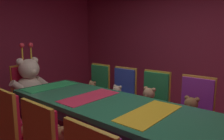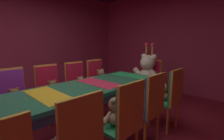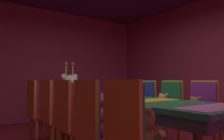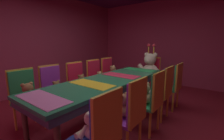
{
  "view_description": "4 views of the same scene",
  "coord_description": "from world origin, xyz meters",
  "px_view_note": "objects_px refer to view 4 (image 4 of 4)",
  "views": [
    {
      "loc": [
        -1.67,
        -1.36,
        1.46
      ],
      "look_at": [
        0.07,
        0.12,
        1.09
      ],
      "focal_mm": 33.33,
      "sensor_mm": 36.0,
      "label": 1
    },
    {
      "loc": [
        1.87,
        -1.22,
        1.38
      ],
      "look_at": [
        0.23,
        0.48,
        0.97
      ],
      "focal_mm": 25.97,
      "sensor_mm": 36.0,
      "label": 2
    },
    {
      "loc": [
        -1.88,
        -2.31,
        0.97
      ],
      "look_at": [
        -0.16,
        0.12,
        1.12
      ],
      "focal_mm": 35.34,
      "sensor_mm": 36.0,
      "label": 3
    },
    {
      "loc": [
        1.72,
        -2.12,
        1.41
      ],
      "look_at": [
        -0.12,
        0.28,
        0.86
      ],
      "focal_mm": 24.75,
      "sensor_mm": 36.0,
      "label": 4
    }
  ],
  "objects_px": {
    "chair_right_0": "(102,130)",
    "teddy_right_3": "(156,88)",
    "teddy_right_0": "(91,126)",
    "chair_right_4": "(175,82)",
    "banquet_table": "(108,84)",
    "chair_right_3": "(164,88)",
    "teddy_left_2": "(82,82)",
    "teddy_right_2": "(144,94)",
    "teddy_left_3": "(100,78)",
    "chair_left_2": "(77,80)",
    "teddy_left_4": "(113,72)",
    "chair_left_3": "(95,76)",
    "king_teddy_bear": "(150,66)",
    "chair_left_1": "(53,86)",
    "throne_chair": "(152,71)",
    "chair_left_4": "(109,72)",
    "chair_right_1": "(132,109)",
    "teddy_right_4": "(168,82)",
    "teddy_left_1": "(57,89)",
    "chair_left_0": "(24,93)",
    "teddy_left_0": "(28,95)",
    "chair_right_2": "(153,97)",
    "teddy_right_1": "(122,106)"
  },
  "relations": [
    {
      "from": "chair_right_0",
      "to": "teddy_right_3",
      "type": "xyz_separation_m",
      "value": [
        -0.14,
        1.69,
        -0.02
      ]
    },
    {
      "from": "teddy_right_0",
      "to": "chair_right_4",
      "type": "height_order",
      "value": "chair_right_4"
    },
    {
      "from": "banquet_table",
      "to": "chair_right_3",
      "type": "height_order",
      "value": "chair_right_3"
    },
    {
      "from": "teddy_left_2",
      "to": "teddy_right_2",
      "type": "xyz_separation_m",
      "value": [
        1.43,
        0.03,
        0.02
      ]
    },
    {
      "from": "teddy_right_0",
      "to": "teddy_right_3",
      "type": "distance_m",
      "value": 1.69
    },
    {
      "from": "teddy_left_3",
      "to": "teddy_right_2",
      "type": "distance_m",
      "value": 1.52
    },
    {
      "from": "chair_left_2",
      "to": "teddy_left_4",
      "type": "bearing_deg",
      "value": 83.93
    },
    {
      "from": "chair_left_3",
      "to": "king_teddy_bear",
      "type": "bearing_deg",
      "value": 56.39
    },
    {
      "from": "chair_left_1",
      "to": "throne_chair",
      "type": "height_order",
      "value": "same"
    },
    {
      "from": "chair_left_4",
      "to": "chair_right_1",
      "type": "distance_m",
      "value": 2.4
    },
    {
      "from": "teddy_right_4",
      "to": "chair_right_4",
      "type": "bearing_deg",
      "value": 180.0
    },
    {
      "from": "chair_left_2",
      "to": "teddy_left_3",
      "type": "relative_size",
      "value": 3.62
    },
    {
      "from": "teddy_right_0",
      "to": "teddy_right_4",
      "type": "height_order",
      "value": "teddy_right_0"
    },
    {
      "from": "chair_left_3",
      "to": "chair_left_4",
      "type": "bearing_deg",
      "value": 93.29
    },
    {
      "from": "chair_right_3",
      "to": "chair_right_4",
      "type": "relative_size",
      "value": 1.0
    },
    {
      "from": "chair_left_1",
      "to": "teddy_right_4",
      "type": "distance_m",
      "value": 2.34
    },
    {
      "from": "teddy_left_1",
      "to": "chair_right_0",
      "type": "bearing_deg",
      "value": -19.17
    },
    {
      "from": "chair_left_0",
      "to": "teddy_left_0",
      "type": "bearing_deg",
      "value": -0.0
    },
    {
      "from": "teddy_right_0",
      "to": "chair_right_3",
      "type": "bearing_deg",
      "value": -94.84
    },
    {
      "from": "chair_right_4",
      "to": "teddy_right_2",
      "type": "bearing_deg",
      "value": 82.27
    },
    {
      "from": "teddy_left_0",
      "to": "king_teddy_bear",
      "type": "distance_m",
      "value": 3.01
    },
    {
      "from": "chair_right_3",
      "to": "teddy_left_4",
      "type": "bearing_deg",
      "value": -19.7
    },
    {
      "from": "chair_left_4",
      "to": "king_teddy_bear",
      "type": "bearing_deg",
      "value": 38.92
    },
    {
      "from": "teddy_left_4",
      "to": "king_teddy_bear",
      "type": "relative_size",
      "value": 0.39
    },
    {
      "from": "teddy_left_1",
      "to": "chair_right_0",
      "type": "xyz_separation_m",
      "value": [
        1.57,
        -0.55,
        0.03
      ]
    },
    {
      "from": "chair_right_1",
      "to": "chair_right_2",
      "type": "distance_m",
      "value": 0.58
    },
    {
      "from": "teddy_right_4",
      "to": "teddy_right_1",
      "type": "bearing_deg",
      "value": 88.76
    },
    {
      "from": "teddy_right_2",
      "to": "teddy_right_3",
      "type": "xyz_separation_m",
      "value": [
        -0.02,
        0.54,
        -0.02
      ]
    },
    {
      "from": "chair_right_0",
      "to": "chair_right_4",
      "type": "height_order",
      "value": "same"
    },
    {
      "from": "chair_right_0",
      "to": "chair_left_0",
      "type": "bearing_deg",
      "value": -1.23
    },
    {
      "from": "teddy_right_4",
      "to": "chair_left_2",
      "type": "bearing_deg",
      "value": 35.75
    },
    {
      "from": "chair_left_0",
      "to": "teddy_left_3",
      "type": "relative_size",
      "value": 3.62
    },
    {
      "from": "teddy_left_1",
      "to": "teddy_left_3",
      "type": "xyz_separation_m",
      "value": [
        0.03,
        1.14,
        -0.0
      ]
    },
    {
      "from": "teddy_left_1",
      "to": "chair_right_2",
      "type": "distance_m",
      "value": 1.71
    },
    {
      "from": "chair_left_2",
      "to": "chair_right_2",
      "type": "bearing_deg",
      "value": 1.0
    },
    {
      "from": "chair_left_3",
      "to": "teddy_right_3",
      "type": "height_order",
      "value": "chair_left_3"
    },
    {
      "from": "chair_left_3",
      "to": "teddy_right_0",
      "type": "height_order",
      "value": "chair_left_3"
    },
    {
      "from": "teddy_left_0",
      "to": "chair_right_1",
      "type": "height_order",
      "value": "chair_right_1"
    },
    {
      "from": "teddy_right_0",
      "to": "teddy_right_3",
      "type": "xyz_separation_m",
      "value": [
        -0.0,
        1.69,
        -0.01
      ]
    },
    {
      "from": "banquet_table",
      "to": "teddy_right_1",
      "type": "height_order",
      "value": "teddy_right_1"
    },
    {
      "from": "teddy_left_2",
      "to": "king_teddy_bear",
      "type": "height_order",
      "value": "king_teddy_bear"
    },
    {
      "from": "chair_right_2",
      "to": "chair_right_1",
      "type": "bearing_deg",
      "value": 87.14
    },
    {
      "from": "teddy_left_4",
      "to": "chair_right_2",
      "type": "bearing_deg",
      "value": -34.58
    },
    {
      "from": "teddy_left_1",
      "to": "teddy_right_1",
      "type": "relative_size",
      "value": 0.82
    },
    {
      "from": "chair_right_0",
      "to": "teddy_left_2",
      "type": "bearing_deg",
      "value": -35.84
    },
    {
      "from": "banquet_table",
      "to": "chair_left_3",
      "type": "bearing_deg",
      "value": 146.4
    },
    {
      "from": "banquet_table",
      "to": "chair_left_1",
      "type": "height_order",
      "value": "chair_left_1"
    },
    {
      "from": "chair_left_4",
      "to": "teddy_right_3",
      "type": "distance_m",
      "value": 1.67
    },
    {
      "from": "teddy_right_3",
      "to": "throne_chair",
      "type": "height_order",
      "value": "throne_chair"
    },
    {
      "from": "teddy_left_4",
      "to": "teddy_right_0",
      "type": "distance_m",
      "value": 2.66
    }
  ]
}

